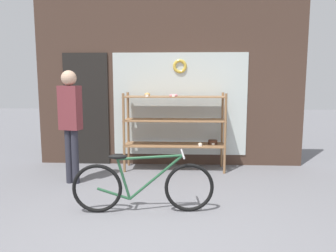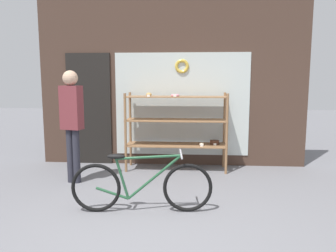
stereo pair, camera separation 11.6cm
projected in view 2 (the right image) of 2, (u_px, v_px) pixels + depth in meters
ground_plane at (152, 238)px, 3.33m from camera, size 30.00×30.00×0.00m
storefront_facade at (169, 75)px, 6.08m from camera, size 4.97×0.13×3.49m
display_case at (177, 123)px, 5.80m from camera, size 1.78×0.50×1.39m
bicycle at (141, 186)px, 3.97m from camera, size 1.72×0.46×0.74m
pedestrian at (72, 117)px, 5.03m from camera, size 0.35×0.25×1.75m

